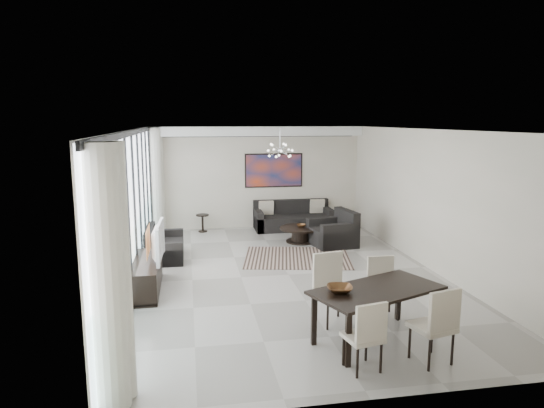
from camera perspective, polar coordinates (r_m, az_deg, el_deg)
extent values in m
cube|color=#A8A39B|center=(9.89, 1.95, -8.26)|extent=(6.00, 9.00, 0.02)
cube|color=white|center=(9.40, 2.05, 8.67)|extent=(6.00, 9.00, 0.02)
cube|color=#BDB8A1|center=(13.92, -1.82, 3.12)|extent=(6.00, 0.02, 2.90)
cube|color=#BDB8A1|center=(5.35, 12.06, -8.19)|extent=(6.00, 0.02, 2.90)
cube|color=#BDB8A1|center=(10.56, 18.07, 0.47)|extent=(0.02, 9.00, 2.90)
cube|color=silver|center=(9.40, -16.08, -0.55)|extent=(0.01, 8.95, 2.85)
cube|color=black|center=(9.25, -16.25, 8.01)|extent=(0.04, 8.95, 0.10)
cube|color=black|center=(9.74, -15.44, -8.79)|extent=(0.04, 8.95, 0.06)
cube|color=black|center=(5.54, -19.98, -7.96)|extent=(0.04, 0.05, 2.88)
cube|color=black|center=(6.48, -18.48, -5.29)|extent=(0.04, 0.05, 2.88)
cube|color=black|center=(7.45, -17.37, -3.30)|extent=(0.04, 0.05, 2.88)
cube|color=black|center=(8.42, -16.51, -1.76)|extent=(0.04, 0.05, 2.88)
cube|color=black|center=(9.39, -15.84, -0.54)|extent=(0.04, 0.05, 2.88)
cube|color=black|center=(10.37, -15.29, 0.44)|extent=(0.04, 0.05, 2.88)
cube|color=black|center=(11.36, -14.84, 1.26)|extent=(0.04, 0.05, 2.88)
cube|color=black|center=(12.34, -14.46, 1.94)|extent=(0.04, 0.05, 2.88)
cube|color=black|center=(13.33, -14.14, 2.53)|extent=(0.04, 0.05, 2.88)
cylinder|color=white|center=(5.37, -18.77, -8.43)|extent=(0.36, 0.36, 2.85)
cylinder|color=white|center=(13.47, -13.50, 2.63)|extent=(0.36, 0.36, 2.85)
cube|color=white|center=(13.64, -1.74, 8.55)|extent=(5.98, 0.40, 0.26)
cube|color=#C23F1B|center=(13.96, 0.22, 3.97)|extent=(1.68, 0.04, 0.98)
cylinder|color=silver|center=(11.92, 0.95, 7.66)|extent=(0.02, 0.02, 0.55)
sphere|color=silver|center=(11.93, 0.95, 6.34)|extent=(0.12, 0.12, 0.12)
cube|color=black|center=(11.07, 2.99, -6.30)|extent=(2.66, 2.24, 0.01)
cylinder|color=black|center=(12.40, 3.42, -2.85)|extent=(1.09, 1.09, 0.04)
cylinder|color=black|center=(12.44, 3.41, -3.70)|extent=(0.48, 0.48, 0.34)
cylinder|color=black|center=(12.48, 3.40, -4.38)|extent=(0.76, 0.76, 0.03)
imported|color=brown|center=(12.40, 3.46, -2.57)|extent=(0.29, 0.29, 0.07)
cube|color=black|center=(13.84, 2.55, -2.16)|extent=(2.21, 0.90, 0.40)
cube|color=black|center=(14.11, 2.25, -0.27)|extent=(2.21, 0.18, 0.40)
cube|color=black|center=(13.64, -1.61, -1.95)|extent=(0.18, 0.90, 0.58)
cube|color=black|center=(14.07, 6.59, -1.64)|extent=(0.18, 0.90, 0.58)
cube|color=black|center=(11.22, -12.46, -5.37)|extent=(0.81, 1.44, 0.36)
cube|color=black|center=(11.16, -14.20, -3.63)|extent=(0.16, 1.44, 0.36)
cube|color=black|center=(10.59, -12.62, -5.85)|extent=(0.81, 0.16, 0.52)
cube|color=black|center=(11.82, -12.35, -4.18)|extent=(0.81, 0.16, 0.52)
cube|color=black|center=(12.16, 7.10, -3.85)|extent=(1.14, 1.18, 0.44)
cube|color=black|center=(12.24, 8.80, -1.70)|extent=(0.36, 1.06, 0.44)
cube|color=black|center=(12.50, 6.26, -2.98)|extent=(1.00, 0.35, 0.63)
cube|color=black|center=(11.77, 8.01, -3.84)|extent=(1.00, 0.35, 0.63)
cylinder|color=black|center=(13.60, -8.19, -1.30)|extent=(0.36, 0.36, 0.04)
cylinder|color=black|center=(13.65, -8.16, -2.29)|extent=(0.06, 0.06, 0.45)
cylinder|color=black|center=(13.70, -8.14, -3.19)|extent=(0.25, 0.25, 0.03)
cube|color=black|center=(9.25, -14.64, -8.14)|extent=(0.50, 1.79, 0.56)
imported|color=gray|center=(9.12, -13.77, -4.32)|extent=(0.19, 1.17, 0.67)
cube|color=black|center=(7.01, 12.25, -9.86)|extent=(2.06, 1.55, 0.04)
cube|color=black|center=(6.40, 8.96, -15.47)|extent=(0.07, 0.07, 0.73)
cube|color=black|center=(6.90, 4.95, -13.41)|extent=(0.07, 0.07, 0.73)
cube|color=black|center=(7.50, 18.70, -11.99)|extent=(0.07, 0.07, 0.73)
cube|color=black|center=(7.93, 14.64, -10.55)|extent=(0.07, 0.07, 0.73)
cube|color=#BFB49E|center=(6.34, 10.60, -15.14)|extent=(0.50, 0.50, 0.06)
cube|color=#BFB49E|center=(6.10, 11.62, -13.74)|extent=(0.43, 0.13, 0.52)
cylinder|color=black|center=(6.49, 8.41, -16.70)|extent=(0.04, 0.04, 0.40)
cylinder|color=black|center=(6.40, 12.69, -17.24)|extent=(0.04, 0.04, 0.40)
cube|color=#BFB49E|center=(6.71, 18.28, -13.57)|extent=(0.57, 0.57, 0.06)
cube|color=#BFB49E|center=(6.47, 19.66, -11.98)|extent=(0.47, 0.16, 0.58)
cylinder|color=black|center=(6.83, 15.89, -15.35)|extent=(0.04, 0.04, 0.44)
cylinder|color=black|center=(6.81, 20.45, -15.67)|extent=(0.04, 0.04, 0.44)
cube|color=#BFB49E|center=(7.56, 7.26, -10.30)|extent=(0.57, 0.57, 0.06)
cube|color=#BFB49E|center=(7.65, 6.56, -7.84)|extent=(0.49, 0.14, 0.60)
cylinder|color=black|center=(7.59, 9.22, -12.40)|extent=(0.04, 0.04, 0.46)
cylinder|color=black|center=(7.73, 5.26, -11.86)|extent=(0.04, 0.04, 0.46)
cube|color=#BFB49E|center=(7.95, 13.06, -9.90)|extent=(0.44, 0.44, 0.06)
cube|color=#BFB49E|center=(8.03, 12.63, -7.81)|extent=(0.44, 0.06, 0.53)
cylinder|color=black|center=(7.94, 14.62, -11.76)|extent=(0.04, 0.04, 0.41)
cylinder|color=black|center=(8.12, 11.41, -11.15)|extent=(0.04, 0.04, 0.41)
imported|color=brown|center=(6.77, 7.96, -9.87)|extent=(0.41, 0.41, 0.09)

